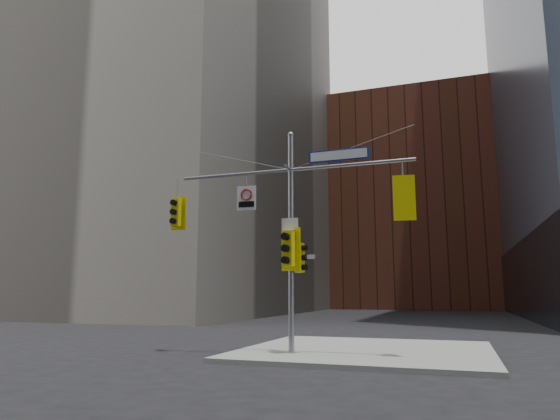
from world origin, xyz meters
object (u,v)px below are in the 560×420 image
Objects in this scene: traffic_light_west_arm at (176,213)px; traffic_light_pole_side at (301,258)px; regulatory_sign_arm at (247,197)px; traffic_light_east_arm at (404,199)px; traffic_light_pole_front at (288,249)px; signal_assembly at (291,217)px; street_sign_blade at (338,155)px.

traffic_light_pole_side is at bearing 2.04° from traffic_light_west_arm.
traffic_light_pole_side is at bearing -3.91° from regulatory_sign_arm.
traffic_light_west_arm is 0.89× the size of traffic_light_east_arm.
traffic_light_east_arm is 3.87m from traffic_light_pole_front.
traffic_light_west_arm is at bearing 99.22° from traffic_light_pole_side.
traffic_light_east_arm is at bearing 0.01° from signal_assembly.
traffic_light_pole_side is at bearing -179.33° from street_sign_blade.
traffic_light_east_arm is 0.70× the size of street_sign_blade.
traffic_light_pole_side is at bearing 0.13° from signal_assembly.
traffic_light_west_arm is 1.31× the size of traffic_light_pole_side.
traffic_light_east_arm is 2.51m from street_sign_blade.
signal_assembly is 1.36m from traffic_light_pole_side.
traffic_light_pole_side is 1.13× the size of regulatory_sign_arm.
traffic_light_east_arm reaches higher than traffic_light_pole_front.
traffic_light_pole_front is at bearing -89.79° from signal_assembly.
traffic_light_pole_front is (0.00, -0.27, -1.05)m from signal_assembly.
street_sign_blade is (1.29, 0.00, 3.25)m from traffic_light_pole_side.
street_sign_blade is at bearing -80.50° from traffic_light_pole_side.
regulatory_sign_arm is (-3.18, -0.02, -1.17)m from street_sign_blade.
traffic_light_east_arm reaches higher than traffic_light_west_arm.
traffic_light_pole_front is (-0.32, -0.27, 0.27)m from traffic_light_pole_side.
street_sign_blade is (1.61, 0.00, 1.93)m from signal_assembly.
traffic_light_pole_front is 3.40m from street_sign_blade.
signal_assembly reaches higher than regulatory_sign_arm.
traffic_light_west_arm is at bearing -10.21° from traffic_light_east_arm.
signal_assembly is 1.08m from traffic_light_pole_front.
regulatory_sign_arm is (-5.16, -0.02, 0.38)m from traffic_light_east_arm.
traffic_light_pole_side is (4.60, -0.01, -1.70)m from traffic_light_west_arm.
traffic_light_west_arm reaches higher than traffic_light_pole_front.
traffic_light_pole_front is 1.66× the size of regulatory_sign_arm.
signal_assembly is 8.62× the size of traffic_light_pole_side.
street_sign_blade is at bearing 18.16° from traffic_light_pole_front.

